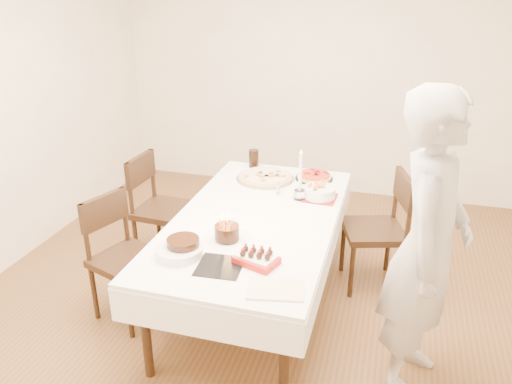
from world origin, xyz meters
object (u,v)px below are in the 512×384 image
(taper_candle, at_px, (300,175))
(chair_left_dessert, at_px, (128,260))
(pizza_white, at_px, (265,177))
(dining_table, at_px, (256,261))
(chair_right_savory, at_px, (374,231))
(chair_left_savory, at_px, (165,210))
(cola_glass, at_px, (254,158))
(birthday_cake, at_px, (227,228))
(layer_cake, at_px, (183,246))
(strawberry_box, at_px, (256,259))
(person, at_px, (427,248))
(pasta_bowl, at_px, (319,192))
(pizza_pepperoni, at_px, (314,176))

(taper_candle, bearing_deg, chair_left_dessert, -143.98)
(pizza_white, distance_m, taper_candle, 0.52)
(dining_table, bearing_deg, chair_right_savory, 32.25)
(pizza_white, bearing_deg, dining_table, -80.29)
(chair_right_savory, distance_m, chair_left_savory, 1.78)
(chair_left_dessert, relative_size, cola_glass, 5.76)
(chair_left_savory, xyz_separation_m, birthday_cake, (0.86, -0.79, 0.35))
(chair_left_dessert, distance_m, pizza_white, 1.36)
(layer_cake, distance_m, strawberry_box, 0.48)
(taper_candle, distance_m, cola_glass, 0.81)
(chair_right_savory, height_order, chair_left_dessert, chair_right_savory)
(pizza_white, bearing_deg, chair_left_savory, -159.67)
(chair_left_savory, distance_m, chair_left_dessert, 0.82)
(birthday_cake, height_order, strawberry_box, birthday_cake)
(dining_table, height_order, chair_right_savory, chair_right_savory)
(person, relative_size, pasta_bowl, 7.41)
(person, bearing_deg, birthday_cake, 97.76)
(chair_right_savory, xyz_separation_m, cola_glass, (-1.14, 0.46, 0.34))
(dining_table, height_order, birthday_cake, birthday_cake)
(pizza_white, relative_size, pasta_bowl, 2.00)
(chair_right_savory, height_order, birthday_cake, chair_right_savory)
(pizza_white, distance_m, strawberry_box, 1.36)
(dining_table, height_order, cola_glass, cola_glass)
(chair_right_savory, relative_size, chair_left_savory, 1.00)
(chair_left_savory, xyz_separation_m, pasta_bowl, (1.33, 0.06, 0.31))
(person, height_order, cola_glass, person)
(chair_left_dessert, bearing_deg, layer_cake, 176.58)
(pasta_bowl, bearing_deg, cola_glass, 143.20)
(pizza_pepperoni, xyz_separation_m, pasta_bowl, (0.11, -0.38, 0.03))
(chair_left_dessert, relative_size, layer_cake, 3.61)
(chair_left_dessert, xyz_separation_m, layer_cake, (0.56, -0.23, 0.33))
(chair_right_savory, distance_m, pasta_bowl, 0.54)
(cola_glass, height_order, strawberry_box, cola_glass)
(chair_right_savory, relative_size, cola_glass, 5.95)
(dining_table, bearing_deg, birthday_cake, -103.11)
(dining_table, height_order, taper_candle, taper_candle)
(pasta_bowl, distance_m, taper_candle, 0.22)
(chair_left_savory, relative_size, pasta_bowl, 3.85)
(chair_left_dessert, xyz_separation_m, pizza_white, (0.73, 1.12, 0.30))
(chair_left_savory, relative_size, strawberry_box, 3.80)
(dining_table, xyz_separation_m, layer_cake, (-0.29, -0.63, 0.43))
(chair_left_savory, bearing_deg, chair_left_dessert, 99.95)
(taper_candle, xyz_separation_m, cola_glass, (-0.55, 0.59, -0.12))
(pasta_bowl, bearing_deg, dining_table, -129.87)
(dining_table, distance_m, cola_glass, 1.12)
(strawberry_box, bearing_deg, chair_left_dessert, 168.27)
(dining_table, bearing_deg, cola_glass, 107.27)
(chair_left_savory, distance_m, cola_glass, 0.93)
(dining_table, distance_m, chair_left_dessert, 0.95)
(taper_candle, bearing_deg, chair_left_savory, 179.23)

